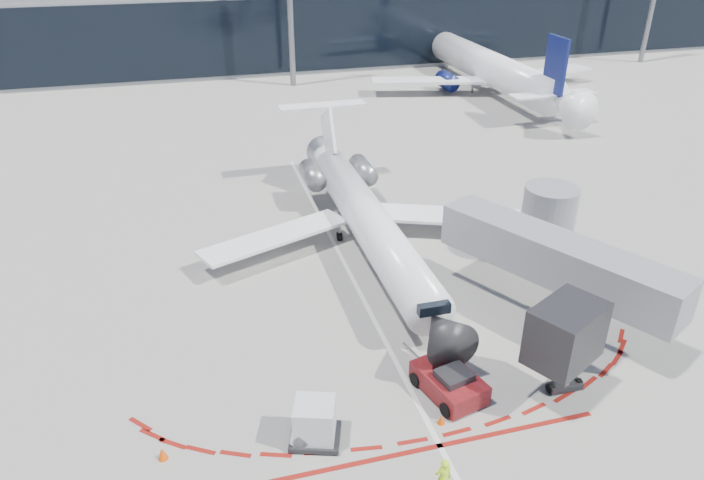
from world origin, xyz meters
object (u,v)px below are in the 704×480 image
object	(u,v)px
pushback_tug	(449,382)
uld_container	(315,423)
regional_jet	(365,216)
ramp_worker	(443,478)

from	to	relation	value
pushback_tug	uld_container	distance (m)	6.53
regional_jet	uld_container	bearing A→B (deg)	-113.26
regional_jet	pushback_tug	bearing A→B (deg)	-91.00
regional_jet	pushback_tug	distance (m)	14.39
ramp_worker	uld_container	distance (m)	5.59
regional_jet	ramp_worker	world-z (taller)	regional_jet
pushback_tug	ramp_worker	bearing A→B (deg)	-130.09
pushback_tug	uld_container	world-z (taller)	uld_container
uld_container	ramp_worker	bearing A→B (deg)	-26.53
regional_jet	ramp_worker	xyz separation A→B (m)	(-2.71, -19.45, -1.30)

